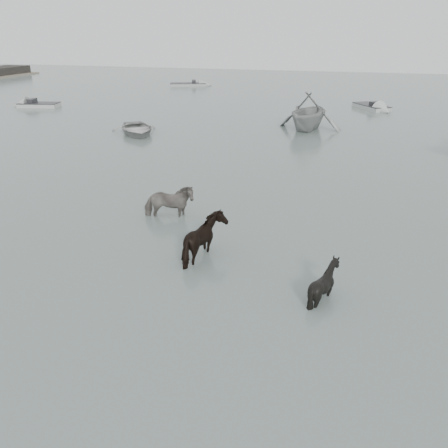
% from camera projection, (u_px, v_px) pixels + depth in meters
% --- Properties ---
extents(ground, '(140.00, 140.00, 0.00)m').
position_uv_depth(ground, '(221.00, 259.00, 13.61)').
color(ground, '#50605A').
rests_on(ground, ground).
extents(pony_pinto, '(2.11, 1.40, 1.64)m').
position_uv_depth(pony_pinto, '(168.00, 197.00, 16.35)').
color(pony_pinto, black).
rests_on(pony_pinto, ground).
extents(pony_dark, '(1.77, 1.94, 1.64)m').
position_uv_depth(pony_dark, '(206.00, 234.00, 13.40)').
color(pony_dark, black).
rests_on(pony_dark, ground).
extents(pony_black, '(1.61, 1.54, 1.37)m').
position_uv_depth(pony_black, '(325.00, 275.00, 11.43)').
color(pony_black, black).
rests_on(pony_black, ground).
extents(rowboat_lead, '(5.01, 5.32, 0.90)m').
position_uv_depth(rowboat_lead, '(136.00, 127.00, 29.87)').
color(rowboat_lead, '#A1A29D').
rests_on(rowboat_lead, ground).
extents(rowboat_trail, '(5.49, 6.05, 2.77)m').
position_uv_depth(rowboat_trail, '(309.00, 110.00, 30.88)').
color(rowboat_trail, '#9B9E9B').
rests_on(rowboat_trail, ground).
extents(skiff_outer, '(5.18, 2.61, 0.75)m').
position_uv_depth(skiff_outer, '(39.00, 103.00, 40.37)').
color(skiff_outer, '#BAB9B4').
rests_on(skiff_outer, ground).
extents(skiff_mid, '(4.20, 5.25, 0.75)m').
position_uv_depth(skiff_mid, '(372.00, 105.00, 39.38)').
color(skiff_mid, '#ADB0AD').
rests_on(skiff_mid, ground).
extents(skiff_far, '(6.38, 3.61, 0.75)m').
position_uv_depth(skiff_far, '(188.00, 83.00, 55.49)').
color(skiff_far, '#A0A3A0').
rests_on(skiff_far, ground).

